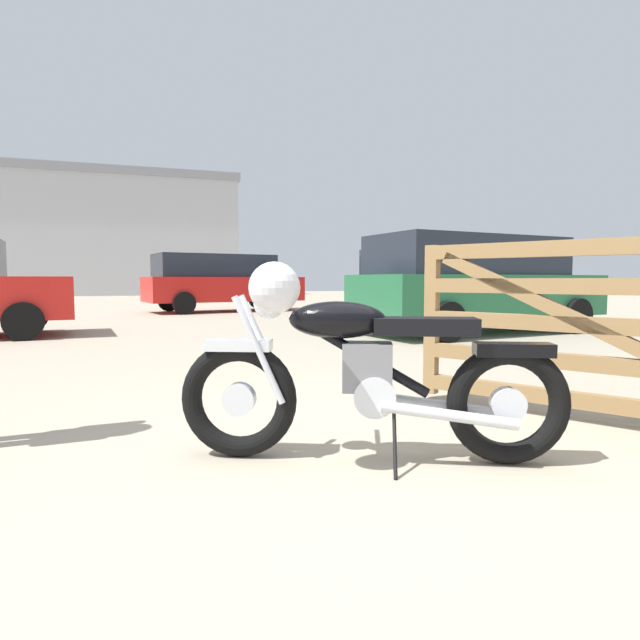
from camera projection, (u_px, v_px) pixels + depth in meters
ground_plane at (377, 468)px, 2.72m from camera, size 80.00×80.00×0.00m
vintage_motorcycle at (361, 371)px, 2.79m from camera, size 1.91×1.03×1.07m
blue_hatchback_right at (475, 282)px, 9.55m from camera, size 4.83×2.27×1.74m
dark_sedan_left at (441, 281)px, 13.44m from camera, size 4.80×2.20×1.74m
pale_sedan_back at (221, 281)px, 16.17m from camera, size 4.89×2.44×1.74m
industrial_building at (80, 237)px, 36.05m from camera, size 20.91×12.46×7.82m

